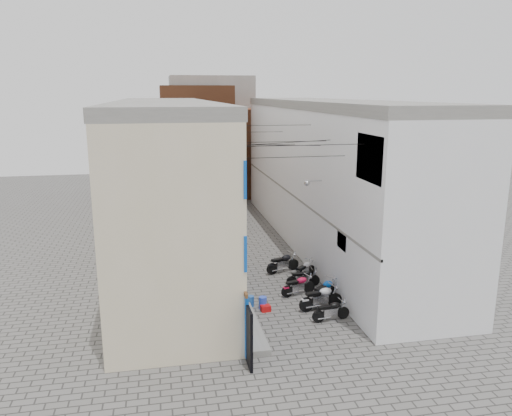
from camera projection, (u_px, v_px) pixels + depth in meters
ground at (313, 352)px, 18.60m from camera, size 90.00×90.00×0.00m
plinth at (217, 248)px, 30.61m from camera, size 0.90×26.00×0.25m
building_left at (166, 180)px, 29.02m from camera, size 5.10×27.00×9.00m
building_right at (329, 174)px, 30.94m from camera, size 5.94×26.00×9.00m
building_far_brick_left at (197, 144)px, 43.85m from camera, size 6.00×6.00×10.00m
building_far_brick_right at (248, 152)px, 46.93m from camera, size 5.00×6.00×8.00m
building_far_concrete at (212, 133)px, 49.85m from camera, size 8.00×5.00×11.00m
far_shopfront at (224, 192)px, 42.41m from camera, size 2.00×0.30×2.40m
overhead_wires at (270, 141)px, 24.29m from camera, size 5.80×13.02×1.32m
motorcycle_a at (331, 310)px, 21.06m from camera, size 1.74×0.73×0.98m
motorcycle_b at (321, 297)px, 22.14m from camera, size 2.16×0.99×1.20m
motorcycle_c at (325, 290)px, 22.93m from camera, size 1.99×1.73×1.17m
motorcycle_d at (298, 285)px, 23.73m from camera, size 1.89×1.03×1.04m
motorcycle_e at (303, 277)px, 24.84m from camera, size 1.72×0.65×0.98m
motorcycle_f at (304, 269)px, 25.81m from camera, size 1.72×1.60×1.04m
motorcycle_g at (283, 262)px, 26.74m from camera, size 2.07×1.23×1.14m
person_a at (243, 275)px, 23.49m from camera, size 0.58×0.69×1.63m
person_b at (240, 270)px, 24.10m from camera, size 0.70×0.86×1.66m
water_jug_near at (263, 303)px, 22.27m from camera, size 0.42×0.42×0.55m
water_jug_far at (251, 301)px, 22.54m from camera, size 0.40×0.40×0.48m
red_crate at (266, 308)px, 22.05m from camera, size 0.45×0.36×0.26m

